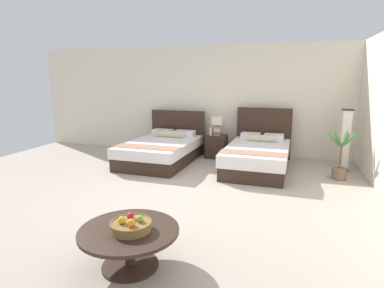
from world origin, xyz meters
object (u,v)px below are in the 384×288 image
Objects in this scene: bed_near_window at (162,150)px; nightstand at (217,146)px; floor_lamp_corner at (345,140)px; table_lamp at (217,124)px; bed_near_corner at (258,155)px; vase at (211,131)px; coffee_table at (129,238)px; potted_palm at (340,163)px; fruit_bowl at (131,225)px.

nightstand is at bearing 34.91° from bed_near_window.
table_lamp is at bearing 171.86° from floor_lamp_corner.
vase is at bearing 148.54° from bed_near_corner.
coffee_table is 1.04× the size of potted_palm.
nightstand is 4.82m from fruit_bowl.
potted_palm reaches higher than vase.
bed_near_window is 1.26m from vase.
floor_lamp_corner reaches higher than potted_palm.
fruit_bowl is at bearing -102.30° from bed_near_corner.
nightstand is 0.42× the size of floor_lamp_corner.
coffee_table is at bearing -86.74° from vase.
bed_near_window is 1.01× the size of bed_near_corner.
table_lamp is 2.86m from potted_palm.
bed_near_corner reaches higher than table_lamp.
floor_lamp_corner is 1.34× the size of potted_palm.
nightstand is 0.55m from table_lamp.
nightstand is at bearing 91.99° from fruit_bowl.
potted_palm is (2.60, -1.06, -0.50)m from table_lamp.
bed_near_window is 3.72m from potted_palm.
coffee_table is at bearing -88.46° from nightstand.
table_lamp reaches higher than vase.
floor_lamp_corner is at bearing 12.90° from bed_near_corner.
vase is 0.20× the size of coffee_table.
potted_palm is (2.75, -1.00, -0.32)m from vase.
potted_palm reaches higher than nightstand.
table_lamp is at bearing 22.91° from vase.
bed_near_corner reaches higher than nightstand.
bed_near_window is 4.20m from coffee_table.
bed_near_window is at bearing 107.10° from coffee_table.
fruit_bowl reaches higher than coffee_table.
bed_near_corner reaches higher than vase.
floor_lamp_corner is (2.90, -0.34, 0.00)m from vase.
floor_lamp_corner reaches higher than vase.
nightstand reaches higher than coffee_table.
floor_lamp_corner is (2.63, 4.41, 0.33)m from coffee_table.
potted_palm is at bearing -9.99° from bed_near_corner.
vase is at bearing -157.09° from table_lamp.
floor_lamp_corner is (2.76, -0.37, 0.37)m from nightstand.
table_lamp is at bearing 90.00° from nightstand.
bed_near_corner is 1.79m from floor_lamp_corner.
vase is 0.48× the size of fruit_bowl.
bed_near_corner is 4.90× the size of table_lamp.
table_lamp is at bearing 35.60° from bed_near_window.
bed_near_corner is 5.45× the size of fruit_bowl.
vase is 2.92m from floor_lamp_corner.
bed_near_corner reaches higher than fruit_bowl.
bed_near_window reaches higher than table_lamp.
coffee_table is (0.13, -4.79, 0.04)m from nightstand.
floor_lamp_corner is (2.60, 4.43, 0.17)m from fruit_bowl.
nightstand is 1.18× the size of table_lamp.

